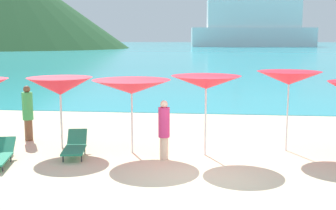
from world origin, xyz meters
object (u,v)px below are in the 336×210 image
Objects in this scene: lounge_chair_3 at (75,146)px; cruise_ship at (253,26)px; beachgoer_0 at (164,128)px; umbrella_4 at (206,82)px; umbrella_5 at (289,78)px; umbrella_3 at (132,87)px; beachgoer_1 at (28,112)px; umbrella_2 at (60,86)px.

lounge_chair_3 is 0.03× the size of cruise_ship.
cruise_ship is (17.19, 177.74, 7.72)m from beachgoer_0.
umbrella_5 is at bearing 17.63° from umbrella_4.
umbrella_5 reaches higher than umbrella_3.
lounge_chair_3 is at bearing 123.19° from beachgoer_1.
beachgoer_0 is at bearing -11.60° from lounge_chair_3.
beachgoer_1 is at bearing 130.57° from lounge_chair_3.
beachgoer_1 is at bearing 168.55° from umbrella_4.
lounge_chair_3 is 178.98m from cruise_ship.
cruise_ship is at bearing 84.13° from umbrella_3.
umbrella_3 is 3.94m from beachgoer_1.
umbrella_5 is 8.23m from beachgoer_1.
umbrella_4 reaches higher than beachgoer_0.
beachgoer_0 is at bearing -159.15° from umbrella_5.
beachgoer_1 is at bearing 162.69° from umbrella_3.
umbrella_3 is at bearing -170.83° from umbrella_5.
lounge_chair_3 is (-3.65, -0.53, -1.78)m from umbrella_4.
umbrella_2 is at bearing 171.62° from umbrella_3.
umbrella_5 is at bearing 159.05° from beachgoer_1.
umbrella_4 is 1.39× the size of beachgoer_0.
lounge_chair_3 is (0.70, -0.89, -1.58)m from umbrella_2.
beachgoer_1 is (-4.65, 1.74, 0.08)m from beachgoer_0.
umbrella_2 is 3.52m from beachgoer_0.
cruise_ship is (19.73, 177.70, 8.29)m from lounge_chair_3.
umbrella_5 is 1.31× the size of beachgoer_1.
umbrella_3 reaches higher than beachgoer_1.
umbrella_3 is at bearing -165.35° from beachgoer_0.
beachgoer_0 is 0.91× the size of beachgoer_1.
umbrella_5 reaches higher than umbrella_4.
umbrella_5 reaches higher than beachgoer_0.
umbrella_3 is 178.19m from cruise_ship.
umbrella_4 is 1.41× the size of lounge_chair_3.
umbrella_2 is at bearing -150.40° from beachgoer_0.
umbrella_5 is at bearing 1.40° from lounge_chair_3.
umbrella_4 is 5.99m from beachgoer_1.
umbrella_4 is 0.96× the size of umbrella_5.
umbrella_2 is at bearing -176.63° from umbrella_5.
beachgoer_0 is at bearing -16.07° from umbrella_2.
umbrella_2 is at bearing 117.54° from lounge_chair_3.
umbrella_2 reaches higher than beachgoer_1.
umbrella_3 is 1.39× the size of beachgoer_0.
beachgoer_0 is at bearing 141.43° from beachgoer_1.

